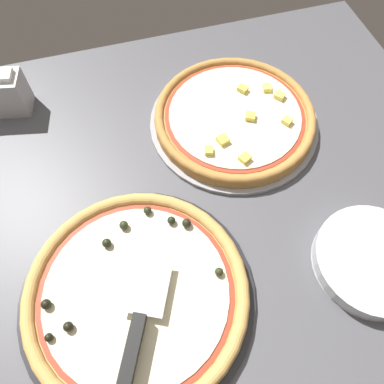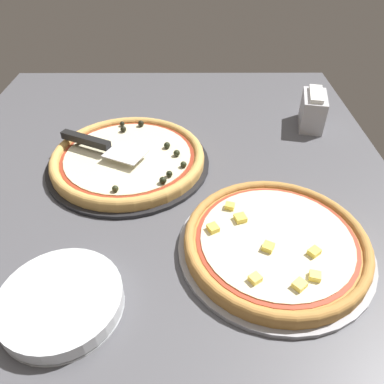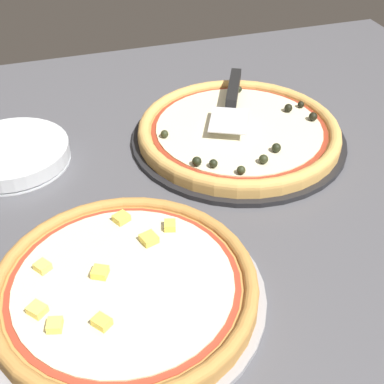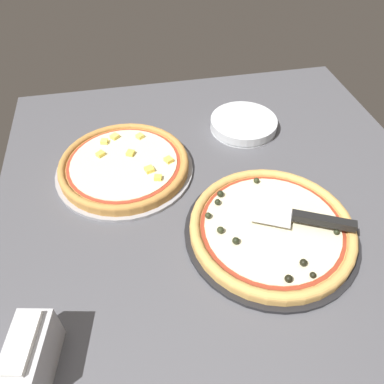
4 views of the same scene
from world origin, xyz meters
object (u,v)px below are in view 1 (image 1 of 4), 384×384
Objects in this scene: serving_spatula at (133,346)px; pizza_back at (235,116)px; plate_stack at (372,260)px; pizza_front at (136,293)px.

pizza_back is at bearing 52.83° from serving_spatula.
pizza_back is 42.09cm from plate_stack.
pizza_back is at bearing 47.94° from pizza_front.
serving_spatula is 1.11× the size of plate_stack.
pizza_front is at bearing -132.06° from pizza_back.
serving_spatula reaches higher than pizza_back.
serving_spatula reaches higher than pizza_front.
pizza_front reaches higher than plate_stack.
pizza_front is 44.24cm from plate_stack.
pizza_front is 45.45cm from pizza_back.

